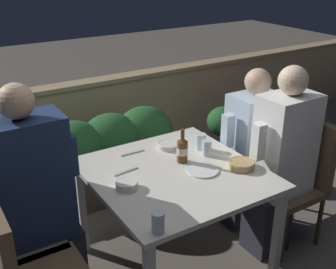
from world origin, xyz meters
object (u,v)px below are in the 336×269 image
at_px(person_white_polo, 280,162).
at_px(beer_bottle, 182,149).
at_px(potted_plant, 223,133).
at_px(person_blue_shirt, 249,148).
at_px(chair_right_near, 298,171).
at_px(person_navy_jumper, 36,199).
at_px(chair_left_far, 4,231).
at_px(chair_left_near, 25,269).
at_px(chair_right_far, 268,151).

distance_m(person_white_polo, beer_bottle, 0.68).
bearing_deg(beer_bottle, potted_plant, 38.74).
height_order(person_white_polo, person_blue_shirt, person_white_polo).
bearing_deg(chair_right_near, person_blue_shirt, 113.13).
bearing_deg(person_navy_jumper, person_blue_shirt, -1.06).
bearing_deg(person_blue_shirt, person_navy_jumper, 178.94).
relative_size(chair_left_far, person_white_polo, 0.69).
xyz_separation_m(chair_right_near, beer_bottle, (-0.81, 0.27, 0.27)).
distance_m(chair_left_far, person_white_polo, 1.77).
xyz_separation_m(person_navy_jumper, beer_bottle, (0.92, -0.12, 0.13)).
bearing_deg(chair_left_near, person_navy_jumper, 64.15).
distance_m(chair_left_near, person_white_polo, 1.71).
xyz_separation_m(chair_right_near, person_blue_shirt, (-0.15, 0.35, 0.07)).
relative_size(chair_right_far, person_blue_shirt, 0.75).
bearing_deg(person_blue_shirt, chair_right_far, 0.00).
xyz_separation_m(chair_left_far, chair_right_near, (1.92, -0.38, 0.00)).
bearing_deg(chair_right_near, chair_left_near, 179.47).
bearing_deg(potted_plant, person_navy_jumper, -160.14).
relative_size(chair_left_far, beer_bottle, 4.07).
height_order(chair_left_far, chair_right_far, same).
relative_size(chair_left_near, chair_right_far, 1.00).
distance_m(chair_left_near, chair_left_far, 0.37).
distance_m(person_blue_shirt, beer_bottle, 0.69).
height_order(chair_right_near, beer_bottle, beer_bottle).
distance_m(chair_left_far, chair_right_near, 1.96).
relative_size(chair_right_near, person_white_polo, 0.69).
relative_size(person_blue_shirt, potted_plant, 1.87).
xyz_separation_m(chair_left_far, person_navy_jumper, (0.20, 0.00, 0.14)).
bearing_deg(person_white_polo, chair_right_near, -0.00).
bearing_deg(person_white_polo, chair_right_far, 55.07).
xyz_separation_m(chair_left_far, chair_right_far, (1.97, -0.03, 0.00)).
relative_size(chair_left_near, person_white_polo, 0.69).
height_order(person_blue_shirt, beer_bottle, person_blue_shirt).
xyz_separation_m(person_white_polo, chair_right_far, (0.25, 0.35, -0.12)).
relative_size(chair_left_near, potted_plant, 1.41).
height_order(chair_left_far, potted_plant, chair_left_far).
distance_m(chair_left_near, person_blue_shirt, 1.79).
bearing_deg(chair_left_near, chair_left_far, 93.03).
xyz_separation_m(person_blue_shirt, beer_bottle, (-0.66, -0.09, 0.20)).
height_order(chair_right_far, beer_bottle, beer_bottle).
bearing_deg(potted_plant, person_white_polo, -110.23).
relative_size(chair_left_near, person_blue_shirt, 0.75).
xyz_separation_m(person_white_polo, person_blue_shirt, (0.05, 0.35, -0.05)).
relative_size(person_navy_jumper, chair_right_near, 1.49).
relative_size(chair_right_near, chair_right_far, 1.00).
bearing_deg(chair_right_near, chair_left_far, 168.72).
distance_m(chair_left_near, potted_plant, 2.36).
relative_size(person_white_polo, person_blue_shirt, 1.09).
bearing_deg(chair_left_far, person_white_polo, -12.54).
relative_size(chair_left_near, chair_right_near, 1.00).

